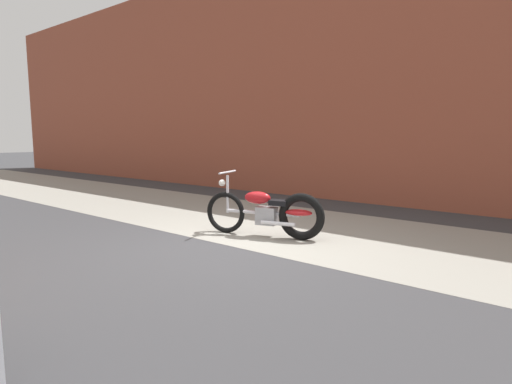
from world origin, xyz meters
TOP-DOWN VIEW (x-y plane):
  - ground_plane at (0.00, 0.00)m, footprint 80.00×80.00m
  - sidewalk_slab at (0.00, 1.75)m, footprint 36.00×3.50m
  - brick_building_wall at (0.00, 5.20)m, footprint 36.00×0.50m
  - motorcycle_red at (0.08, 0.83)m, footprint 1.95×0.82m

SIDE VIEW (x-z plane):
  - ground_plane at x=0.00m, z-range 0.00..0.00m
  - sidewalk_slab at x=0.00m, z-range 0.00..0.01m
  - motorcycle_red at x=0.08m, z-range -0.12..0.91m
  - brick_building_wall at x=0.00m, z-range 0.00..6.37m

